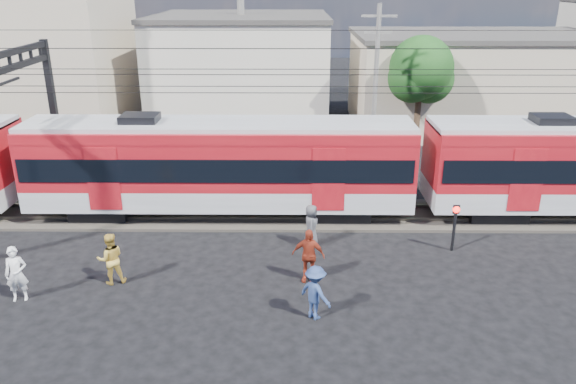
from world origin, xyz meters
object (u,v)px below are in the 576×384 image
Objects in this scene: commuter_train at (225,163)px; pedestrian_a at (16,274)px; pedestrian_c at (315,293)px; crossing_signal at (455,219)px.

commuter_train reaches higher than pedestrian_a.
pedestrian_a is at bearing 37.76° from pedestrian_c.
pedestrian_a is at bearing -166.33° from crossing_signal.
pedestrian_c is at bearing -139.78° from crossing_signal.
commuter_train is 27.14× the size of pedestrian_a.
crossing_signal is at bearing -96.32° from pedestrian_c.
pedestrian_a is at bearing -130.65° from commuter_train.
crossing_signal is (5.36, 4.53, 0.42)m from pedestrian_c.
pedestrian_a is 1.00× the size of crossing_signal.
commuter_train reaches higher than crossing_signal.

